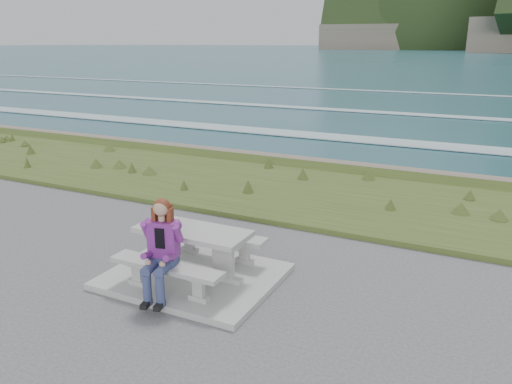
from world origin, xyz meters
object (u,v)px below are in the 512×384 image
bench_landward (167,271)px  picnic_table (193,239)px  seated_woman (160,263)px  bench_seaward (216,238)px

bench_landward → picnic_table: bearing=90.0°
bench_landward → seated_woman: (-0.00, -0.13, 0.18)m
bench_landward → seated_woman: 0.22m
bench_seaward → seated_woman: (-0.00, -1.53, 0.18)m
bench_landward → bench_seaward: bearing=90.0°
bench_landward → seated_woman: seated_woman is taller
bench_seaward → seated_woman: 1.54m
seated_woman → bench_seaward: bearing=77.2°
picnic_table → bench_seaward: (0.00, 0.70, -0.23)m
bench_seaward → bench_landward: bearing=-90.0°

